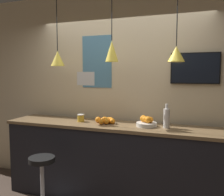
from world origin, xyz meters
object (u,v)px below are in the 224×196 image
(bar_stool, at_px, (42,180))
(fruit_bowl, at_px, (146,122))
(juice_bottle, at_px, (167,118))
(mounted_tv, at_px, (195,68))
(spread_jar, at_px, (81,118))

(bar_stool, bearing_deg, fruit_bowl, 28.39)
(juice_bottle, relative_size, mounted_tv, 0.49)
(spread_jar, distance_m, mounted_tv, 1.67)
(bar_stool, height_order, mounted_tv, mounted_tv)
(spread_jar, relative_size, mounted_tv, 0.17)
(juice_bottle, bearing_deg, mounted_tv, 48.13)
(bar_stool, xyz_separation_m, spread_jar, (0.22, 0.62, 0.68))
(mounted_tv, bearing_deg, bar_stool, -150.75)
(bar_stool, relative_size, mounted_tv, 1.16)
(fruit_bowl, bearing_deg, mounted_tv, 30.98)
(fruit_bowl, xyz_separation_m, mounted_tv, (0.56, 0.33, 0.68))
(fruit_bowl, xyz_separation_m, spread_jar, (-0.93, -0.00, -0.00))
(juice_bottle, bearing_deg, fruit_bowl, 179.14)
(bar_stool, xyz_separation_m, mounted_tv, (1.70, 0.95, 1.37))
(spread_jar, bearing_deg, juice_bottle, 0.00)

